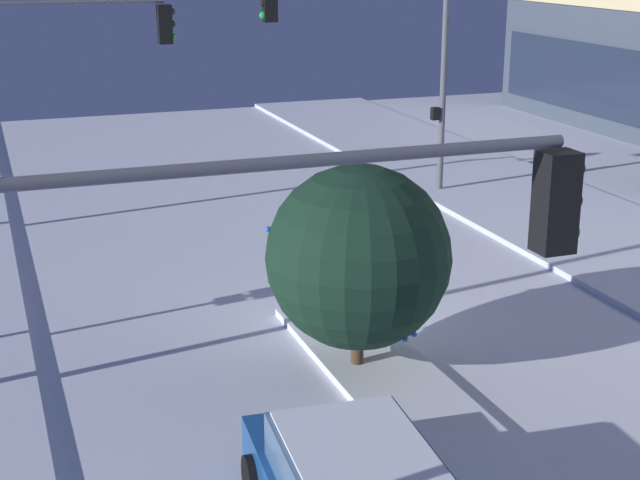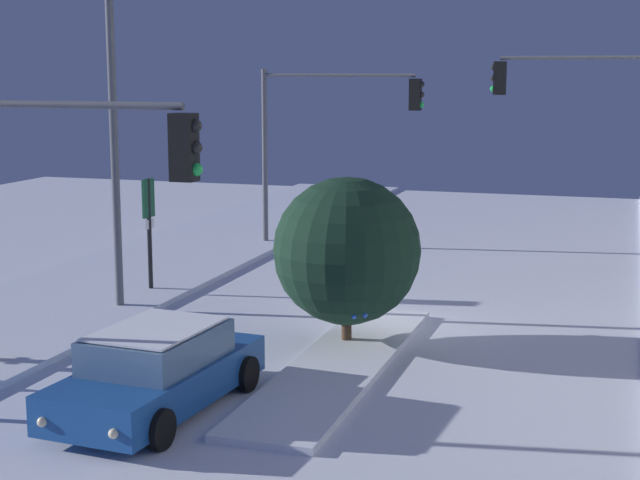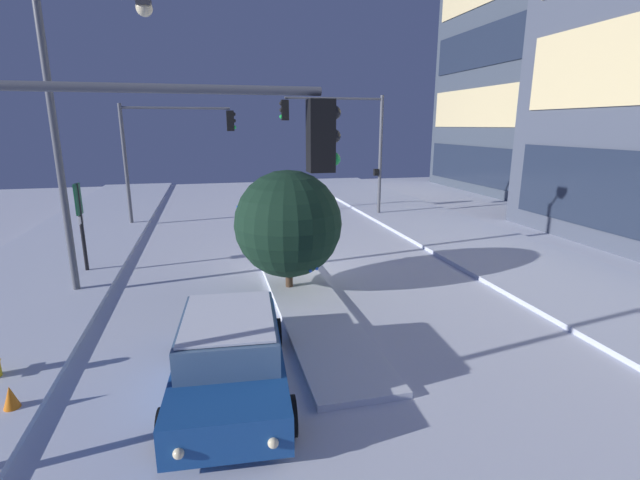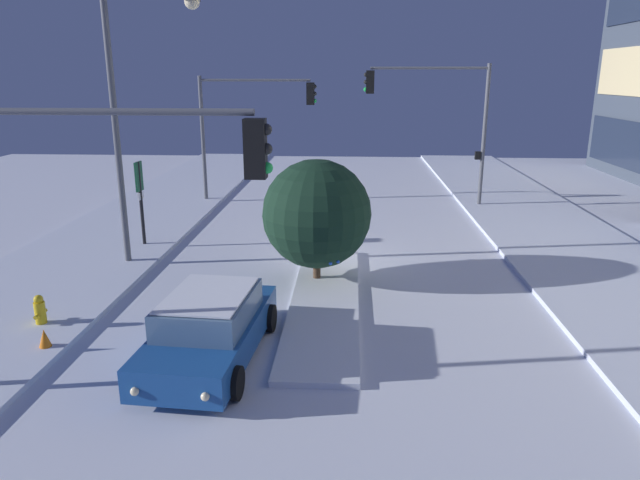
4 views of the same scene
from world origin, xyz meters
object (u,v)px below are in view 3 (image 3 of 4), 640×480
Objects in this scene: traffic_light_corner_near_left at (172,140)px; street_lamp_arched at (81,108)px; parking_info_sign at (80,217)px; construction_cone at (11,401)px; traffic_light_corner_far_left at (343,134)px; traffic_light_corner_near_right at (96,199)px; decorated_tree_median at (288,224)px; car_near at (230,354)px.

street_lamp_arched is (9.81, -1.62, 1.16)m from traffic_light_corner_near_left.
parking_info_sign is 8.28m from construction_cone.
traffic_light_corner_far_left reaches higher than parking_info_sign.
construction_cone is at bearing 142.11° from traffic_light_corner_near_right.
decorated_tree_median is (1.26, 5.47, -3.28)m from street_lamp_arched.
traffic_light_corner_near_left is at bearing 84.30° from street_lamp_arched.
car_near is 3.97m from traffic_light_corner_near_right.
traffic_light_corner_near_left is (-15.98, -1.86, 3.49)m from car_near.
construction_cone is (-0.06, -3.74, -0.44)m from car_near.
street_lamp_arched reaches higher than car_near.
street_lamp_arched is 6.50m from decorated_tree_median.
traffic_light_corner_near_left is at bearing -3.33° from traffic_light_corner_far_left.
traffic_light_corner_near_left reaches higher than parking_info_sign.
construction_cone is at bearing -88.75° from street_lamp_arched.
traffic_light_corner_near_left is at bearing 90.73° from traffic_light_corner_near_right.
street_lamp_arched is (-7.75, -1.85, 1.39)m from traffic_light_corner_near_right.
construction_cone is (6.12, -0.26, -5.09)m from street_lamp_arched.
decorated_tree_median reaches higher than construction_cone.
construction_cone is (15.42, -10.56, -4.19)m from traffic_light_corner_far_left.
traffic_light_corner_far_left is 19.15m from construction_cone.
decorated_tree_median reaches higher than car_near.
traffic_light_corner_far_left is at bearing 155.42° from decorated_tree_median.
construction_cone is at bearing -86.51° from car_near.
decorated_tree_median is at bearing 65.42° from traffic_light_corner_far_left.
decorated_tree_median is (3.23, 6.37, 0.11)m from parking_info_sign.
traffic_light_corner_far_left is 1.76× the size of decorated_tree_median.
traffic_light_corner_near_right is 0.91× the size of traffic_light_corner_far_left.
traffic_light_corner_near_left is 8.70m from traffic_light_corner_far_left.
decorated_tree_median is at bearing -70.84° from traffic_light_corner_near_left.
traffic_light_corner_near_right reaches higher than car_near.
traffic_light_corner_near_left reaches higher than traffic_light_corner_near_right.
construction_cone is (15.92, -1.88, -3.92)m from traffic_light_corner_near_left.
parking_info_sign reaches higher than car_near.
decorated_tree_median is at bearing -9.33° from street_lamp_arched.
car_near is at bearing -58.90° from parking_info_sign.
street_lamp_arched reaches higher than traffic_light_corner_near_left.
street_lamp_arched is 2.71× the size of parking_info_sign.
parking_info_sign is (-8.14, -4.38, 1.26)m from car_near.
traffic_light_corner_far_left reaches higher than traffic_light_corner_near_right.
street_lamp_arched is at bearing -146.20° from car_near.
traffic_light_corner_near_right is 1.60× the size of decorated_tree_median.
street_lamp_arched reaches higher than decorated_tree_median.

